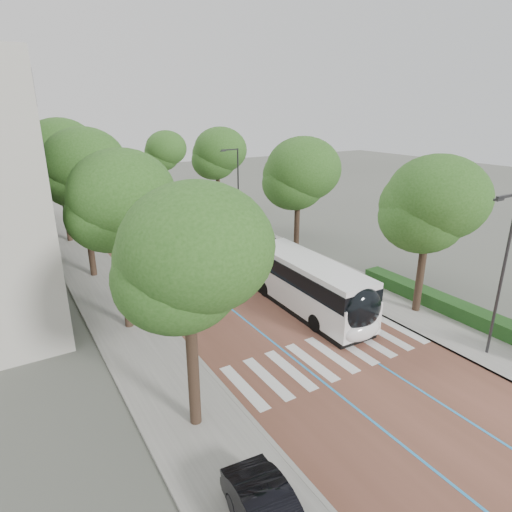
# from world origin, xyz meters

# --- Properties ---
(ground) EXTENTS (160.00, 160.00, 0.00)m
(ground) POSITION_xyz_m (0.00, 0.00, 0.00)
(ground) COLOR #51544C
(ground) RESTS_ON ground
(road) EXTENTS (11.00, 140.00, 0.02)m
(road) POSITION_xyz_m (0.00, 40.00, 0.01)
(road) COLOR brown
(road) RESTS_ON ground
(sidewalk_left) EXTENTS (4.00, 140.00, 0.12)m
(sidewalk_left) POSITION_xyz_m (-7.50, 40.00, 0.06)
(sidewalk_left) COLOR gray
(sidewalk_left) RESTS_ON ground
(sidewalk_right) EXTENTS (4.00, 140.00, 0.12)m
(sidewalk_right) POSITION_xyz_m (7.50, 40.00, 0.06)
(sidewalk_right) COLOR gray
(sidewalk_right) RESTS_ON ground
(kerb_left) EXTENTS (0.20, 140.00, 0.14)m
(kerb_left) POSITION_xyz_m (-5.60, 40.00, 0.06)
(kerb_left) COLOR gray
(kerb_left) RESTS_ON ground
(kerb_right) EXTENTS (0.20, 140.00, 0.14)m
(kerb_right) POSITION_xyz_m (5.60, 40.00, 0.06)
(kerb_right) COLOR gray
(kerb_right) RESTS_ON ground
(zebra_crossing) EXTENTS (10.55, 3.60, 0.01)m
(zebra_crossing) POSITION_xyz_m (0.20, 1.00, 0.03)
(zebra_crossing) COLOR silver
(zebra_crossing) RESTS_ON ground
(lane_line_left) EXTENTS (0.12, 126.00, 0.01)m
(lane_line_left) POSITION_xyz_m (-1.60, 40.00, 0.02)
(lane_line_left) COLOR #2989CE
(lane_line_left) RESTS_ON road
(lane_line_right) EXTENTS (0.12, 126.00, 0.01)m
(lane_line_right) POSITION_xyz_m (1.60, 40.00, 0.02)
(lane_line_right) COLOR #2989CE
(lane_line_right) RESTS_ON road
(hedge) EXTENTS (1.20, 14.00, 0.80)m
(hedge) POSITION_xyz_m (9.10, 0.00, 0.52)
(hedge) COLOR #174317
(hedge) RESTS_ON sidewalk_right
(streetlight_near) EXTENTS (1.82, 0.20, 8.00)m
(streetlight_near) POSITION_xyz_m (6.62, -3.00, 4.82)
(streetlight_near) COLOR #2D2D30
(streetlight_near) RESTS_ON sidewalk_right
(streetlight_far) EXTENTS (1.82, 0.20, 8.00)m
(streetlight_far) POSITION_xyz_m (6.62, 22.00, 4.82)
(streetlight_far) COLOR #2D2D30
(streetlight_far) RESTS_ON sidewalk_right
(lamp_post_left) EXTENTS (0.14, 0.14, 8.00)m
(lamp_post_left) POSITION_xyz_m (-6.10, 8.00, 4.12)
(lamp_post_left) COLOR #2D2D30
(lamp_post_left) RESTS_ON sidewalk_left
(trees_left) EXTENTS (6.17, 60.33, 10.25)m
(trees_left) POSITION_xyz_m (-7.50, 26.01, 6.96)
(trees_left) COLOR black
(trees_left) RESTS_ON ground
(trees_right) EXTENTS (5.83, 47.52, 9.20)m
(trees_right) POSITION_xyz_m (7.70, 21.37, 6.37)
(trees_right) COLOR black
(trees_right) RESTS_ON ground
(lead_bus) EXTENTS (3.11, 18.47, 3.20)m
(lead_bus) POSITION_xyz_m (2.37, 9.34, 1.63)
(lead_bus) COLOR black
(lead_bus) RESTS_ON ground
(bus_queued_0) EXTENTS (3.26, 12.53, 3.20)m
(bus_queued_0) POSITION_xyz_m (1.81, 25.59, 1.62)
(bus_queued_0) COLOR silver
(bus_queued_0) RESTS_ON ground
(bus_queued_1) EXTENTS (3.07, 12.50, 3.20)m
(bus_queued_1) POSITION_xyz_m (1.65, 38.31, 1.62)
(bus_queued_1) COLOR silver
(bus_queued_1) RESTS_ON ground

